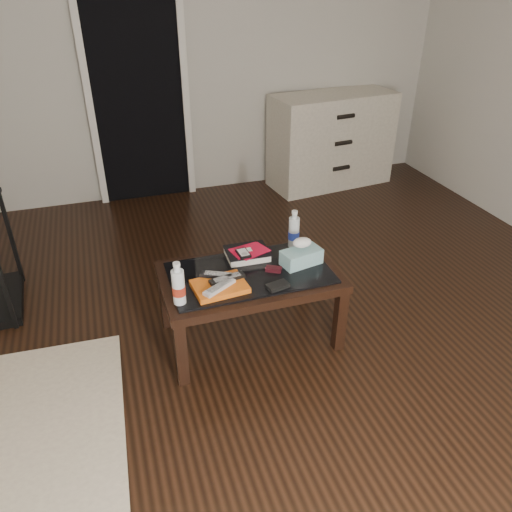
{
  "coord_description": "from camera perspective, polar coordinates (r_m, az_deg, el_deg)",
  "views": [
    {
      "loc": [
        -0.81,
        -2.15,
        1.97
      ],
      "look_at": [
        -0.06,
        0.14,
        0.55
      ],
      "focal_mm": 35.0,
      "sensor_mm": 36.0,
      "label": 1
    }
  ],
  "objects": [
    {
      "name": "remote_black_front",
      "position": [
        2.69,
        -3.32,
        -2.56
      ],
      "size": [
        0.21,
        0.09,
        0.02
      ],
      "primitive_type": "cube",
      "rotation": [
        0.0,
        0.0,
        0.19
      ],
      "color": "black",
      "rests_on": "magazines"
    },
    {
      "name": "flip_phone",
      "position": [
        2.83,
        2.03,
        -1.52
      ],
      "size": [
        0.1,
        0.09,
        0.02
      ],
      "primitive_type": "cube",
      "rotation": [
        0.0,
        0.0,
        -0.53
      ],
      "color": "black",
      "rests_on": "coffee_table"
    },
    {
      "name": "textbook",
      "position": [
        2.95,
        -1.03,
        0.28
      ],
      "size": [
        0.26,
        0.21,
        0.05
      ],
      "primitive_type": "cube",
      "rotation": [
        0.0,
        0.0,
        -0.03
      ],
      "color": "black",
      "rests_on": "coffee_table"
    },
    {
      "name": "water_bottle_left",
      "position": [
        2.54,
        -8.88,
        -3.07
      ],
      "size": [
        0.08,
        0.08,
        0.24
      ],
      "primitive_type": "cylinder",
      "rotation": [
        0.0,
        0.0,
        -0.28
      ],
      "color": "white",
      "rests_on": "coffee_table"
    },
    {
      "name": "dresser",
      "position": [
        5.14,
        8.58,
        12.96
      ],
      "size": [
        1.25,
        0.64,
        0.9
      ],
      "rotation": [
        0.0,
        0.0,
        0.12
      ],
      "color": "beige",
      "rests_on": "ground"
    },
    {
      "name": "coffee_table",
      "position": [
        2.86,
        -0.72,
        -2.92
      ],
      "size": [
        1.0,
        0.6,
        0.46
      ],
      "color": "black",
      "rests_on": "ground"
    },
    {
      "name": "remote_black_back",
      "position": [
        2.73,
        -4.32,
        -2.17
      ],
      "size": [
        0.2,
        0.14,
        0.02
      ],
      "primitive_type": "cube",
      "rotation": [
        0.0,
        0.0,
        -0.47
      ],
      "color": "black",
      "rests_on": "magazines"
    },
    {
      "name": "wallet",
      "position": [
        2.69,
        2.5,
        -3.4
      ],
      "size": [
        0.13,
        0.09,
        0.02
      ],
      "primitive_type": "cube",
      "rotation": [
        0.0,
        0.0,
        0.22
      ],
      "color": "black",
      "rests_on": "coffee_table"
    },
    {
      "name": "ipod",
      "position": [
        2.88,
        -1.47,
        0.33
      ],
      "size": [
        0.07,
        0.11,
        0.02
      ],
      "primitive_type": "cube",
      "rotation": [
        0.0,
        0.0,
        0.06
      ],
      "color": "black",
      "rests_on": "dvd_mailers"
    },
    {
      "name": "room_shell",
      "position": [
        2.33,
        2.67,
        21.81
      ],
      "size": [
        5.0,
        5.0,
        5.0
      ],
      "color": "#BCB8AE",
      "rests_on": "ground"
    },
    {
      "name": "dvd_mailers",
      "position": [
        2.93,
        -0.99,
        0.67
      ],
      "size": [
        0.21,
        0.17,
        0.01
      ],
      "primitive_type": "cube",
      "rotation": [
        0.0,
        0.0,
        0.2
      ],
      "color": "red",
      "rests_on": "textbook"
    },
    {
      "name": "doorway",
      "position": [
        4.73,
        -13.42,
        18.19
      ],
      "size": [
        0.9,
        0.08,
        2.07
      ],
      "color": "black",
      "rests_on": "ground"
    },
    {
      "name": "magazines",
      "position": [
        2.68,
        -4.18,
        -3.48
      ],
      "size": [
        0.3,
        0.23,
        0.03
      ],
      "primitive_type": "cube",
      "rotation": [
        0.0,
        0.0,
        0.09
      ],
      "color": "orange",
      "rests_on": "coffee_table"
    },
    {
      "name": "water_bottle_right",
      "position": [
        3.03,
        4.36,
        3.13
      ],
      "size": [
        0.08,
        0.08,
        0.24
      ],
      "primitive_type": "cylinder",
      "rotation": [
        0.0,
        0.0,
        -0.21
      ],
      "color": "silver",
      "rests_on": "coffee_table"
    },
    {
      "name": "ground",
      "position": [
        3.03,
        1.93,
        -10.1
      ],
      "size": [
        5.0,
        5.0,
        0.0
      ],
      "primitive_type": "plane",
      "color": "black",
      "rests_on": "ground"
    },
    {
      "name": "remote_silver",
      "position": [
        2.63,
        -4.21,
        -3.54
      ],
      "size": [
        0.2,
        0.15,
        0.02
      ],
      "primitive_type": "cube",
      "rotation": [
        0.0,
        0.0,
        0.55
      ],
      "color": "silver",
      "rests_on": "magazines"
    },
    {
      "name": "tissue_box",
      "position": [
        2.89,
        5.2,
        -0.11
      ],
      "size": [
        0.25,
        0.16,
        0.09
      ],
      "primitive_type": "cube",
      "rotation": [
        0.0,
        0.0,
        0.21
      ],
      "color": "teal",
      "rests_on": "coffee_table"
    }
  ]
}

